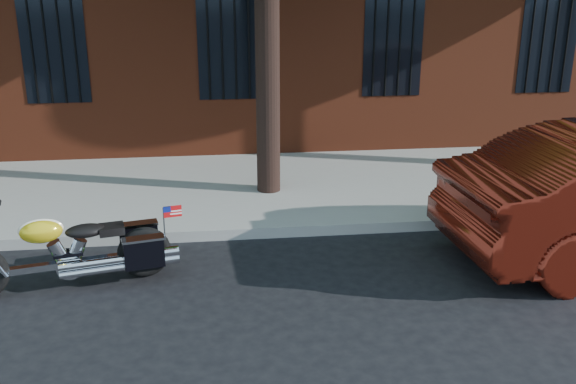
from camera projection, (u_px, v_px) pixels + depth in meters
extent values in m
plane|color=black|center=(249.00, 284.00, 7.31)|extent=(120.00, 120.00, 0.00)
cube|color=gray|center=(242.00, 232.00, 8.58)|extent=(40.00, 0.16, 0.15)
cube|color=gray|center=(236.00, 188.00, 10.35)|extent=(40.00, 3.60, 0.15)
cube|color=black|center=(228.00, 43.00, 11.41)|extent=(1.10, 0.14, 2.00)
cylinder|color=black|center=(229.00, 43.00, 11.33)|extent=(0.04, 0.04, 2.00)
cylinder|color=black|center=(267.00, 36.00, 9.29)|extent=(0.36, 0.36, 5.00)
torus|color=black|center=(144.00, 252.00, 7.39)|extent=(0.63, 0.27, 0.61)
cylinder|color=white|center=(144.00, 252.00, 7.39)|extent=(0.46, 0.15, 0.46)
ellipsoid|color=yellow|center=(144.00, 243.00, 7.35)|extent=(0.34, 0.19, 0.18)
cube|color=white|center=(65.00, 264.00, 7.12)|extent=(1.36, 0.38, 0.07)
cylinder|color=white|center=(70.00, 265.00, 7.14)|extent=(0.32, 0.22, 0.29)
cylinder|color=white|center=(113.00, 265.00, 7.14)|extent=(1.14, 0.33, 0.08)
ellipsoid|color=yellow|center=(41.00, 231.00, 6.92)|extent=(0.50, 0.35, 0.26)
ellipsoid|color=black|center=(86.00, 231.00, 7.09)|extent=(0.49, 0.35, 0.14)
cube|color=black|center=(139.00, 237.00, 7.56)|extent=(0.46, 0.24, 0.35)
cube|color=black|center=(144.00, 252.00, 7.13)|extent=(0.46, 0.24, 0.35)
cube|color=red|center=(173.00, 211.00, 7.06)|extent=(0.20, 0.06, 0.13)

